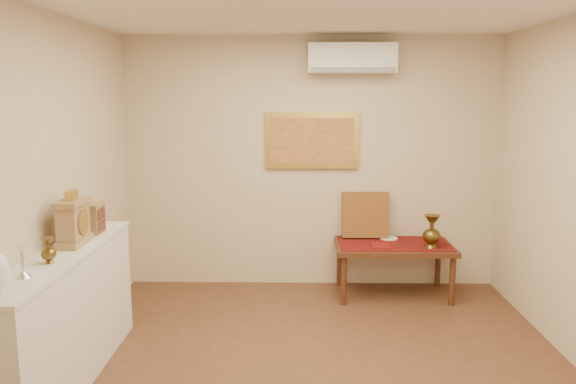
{
  "coord_description": "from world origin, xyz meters",
  "views": [
    {
      "loc": [
        -0.16,
        -3.79,
        2.07
      ],
      "look_at": [
        -0.24,
        1.15,
        1.22
      ],
      "focal_mm": 35.0,
      "sensor_mm": 36.0,
      "label": 1
    }
  ],
  "objects_px": {
    "low_table": "(394,250)",
    "brass_urn_tall": "(432,228)",
    "wooden_chest": "(92,218)",
    "mantel_clock": "(73,222)",
    "display_ledge": "(65,319)"
  },
  "relations": [
    {
      "from": "mantel_clock",
      "to": "low_table",
      "type": "bearing_deg",
      "value": 31.85
    },
    {
      "from": "wooden_chest",
      "to": "mantel_clock",
      "type": "bearing_deg",
      "value": -91.33
    },
    {
      "from": "display_ledge",
      "to": "mantel_clock",
      "type": "distance_m",
      "value": 0.7
    },
    {
      "from": "mantel_clock",
      "to": "low_table",
      "type": "height_order",
      "value": "mantel_clock"
    },
    {
      "from": "mantel_clock",
      "to": "low_table",
      "type": "xyz_separation_m",
      "value": [
        2.66,
        1.65,
        -0.67
      ]
    },
    {
      "from": "wooden_chest",
      "to": "display_ledge",
      "type": "bearing_deg",
      "value": -92.32
    },
    {
      "from": "mantel_clock",
      "to": "display_ledge",
      "type": "bearing_deg",
      "value": -93.82
    },
    {
      "from": "brass_urn_tall",
      "to": "low_table",
      "type": "height_order",
      "value": "brass_urn_tall"
    },
    {
      "from": "display_ledge",
      "to": "wooden_chest",
      "type": "height_order",
      "value": "wooden_chest"
    },
    {
      "from": "low_table",
      "to": "brass_urn_tall",
      "type": "bearing_deg",
      "value": -22.52
    },
    {
      "from": "mantel_clock",
      "to": "wooden_chest",
      "type": "relative_size",
      "value": 1.68
    },
    {
      "from": "wooden_chest",
      "to": "low_table",
      "type": "relative_size",
      "value": 0.2
    },
    {
      "from": "display_ledge",
      "to": "low_table",
      "type": "relative_size",
      "value": 1.68
    },
    {
      "from": "brass_urn_tall",
      "to": "low_table",
      "type": "relative_size",
      "value": 0.34
    },
    {
      "from": "wooden_chest",
      "to": "brass_urn_tall",
      "type": "bearing_deg",
      "value": 21.11
    }
  ]
}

